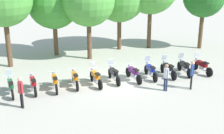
% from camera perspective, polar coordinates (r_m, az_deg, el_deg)
% --- Properties ---
extents(ground_plane, '(80.00, 80.00, 0.00)m').
position_cam_1_polar(ground_plane, '(19.70, 0.54, -2.91)').
color(ground_plane, '#BCB7A8').
extents(motorcycle_0, '(0.62, 2.19, 1.37)m').
position_cam_1_polar(motorcycle_0, '(18.71, -18.41, -3.42)').
color(motorcycle_0, black).
rests_on(motorcycle_0, ground_plane).
extents(motorcycle_1, '(0.62, 2.19, 0.99)m').
position_cam_1_polar(motorcycle_1, '(18.74, -14.53, -3.05)').
color(motorcycle_1, black).
rests_on(motorcycle_1, ground_plane).
extents(motorcycle_2, '(0.62, 2.19, 0.99)m').
position_cam_1_polar(motorcycle_2, '(18.79, -10.64, -2.71)').
color(motorcycle_2, black).
rests_on(motorcycle_2, ground_plane).
extents(motorcycle_3, '(0.64, 2.19, 0.99)m').
position_cam_1_polar(motorcycle_3, '(19.09, -6.94, -2.16)').
color(motorcycle_3, black).
rests_on(motorcycle_3, ground_plane).
extents(motorcycle_4, '(0.62, 2.19, 1.37)m').
position_cam_1_polar(motorcycle_4, '(19.17, -3.07, -1.91)').
color(motorcycle_4, black).
rests_on(motorcycle_4, ground_plane).
extents(motorcycle_5, '(0.62, 2.19, 1.37)m').
position_cam_1_polar(motorcycle_5, '(19.68, 0.34, -1.33)').
color(motorcycle_5, black).
rests_on(motorcycle_5, ground_plane).
extents(motorcycle_6, '(0.62, 2.19, 0.99)m').
position_cam_1_polar(motorcycle_6, '(19.94, 4.01, -1.15)').
color(motorcycle_6, black).
rests_on(motorcycle_6, ground_plane).
extents(motorcycle_7, '(0.65, 2.19, 1.37)m').
position_cam_1_polar(motorcycle_7, '(20.51, 7.20, -0.64)').
color(motorcycle_7, black).
rests_on(motorcycle_7, ground_plane).
extents(motorcycle_8, '(0.62, 2.19, 1.37)m').
position_cam_1_polar(motorcycle_8, '(21.01, 10.43, -0.34)').
color(motorcycle_8, black).
rests_on(motorcycle_8, ground_plane).
extents(motorcycle_9, '(0.70, 2.18, 1.37)m').
position_cam_1_polar(motorcycle_9, '(21.65, 13.36, 0.03)').
color(motorcycle_9, black).
rests_on(motorcycle_9, ground_plane).
extents(motorcycle_10, '(0.62, 2.19, 1.37)m').
position_cam_1_polar(motorcycle_10, '(22.18, 16.44, 0.21)').
color(motorcycle_10, black).
rests_on(motorcycle_10, ground_plane).
extents(person_0, '(0.33, 0.36, 1.79)m').
position_cam_1_polar(person_0, '(18.97, 14.74, -1.00)').
color(person_0, black).
rests_on(person_0, ground_plane).
extents(person_1, '(0.27, 0.41, 1.69)m').
position_cam_1_polar(person_1, '(18.39, 10.09, -1.53)').
color(person_1, '#232D4C').
rests_on(person_1, ground_plane).
extents(person_2, '(0.28, 0.41, 1.73)m').
position_cam_1_polar(person_2, '(16.65, -16.68, -4.14)').
color(person_2, black).
rests_on(person_2, ground_plane).
extents(tree_2, '(4.21, 4.21, 6.46)m').
position_cam_1_polar(tree_2, '(25.27, -10.88, 11.72)').
color(tree_2, brown).
rests_on(tree_2, ground_plane).
extents(tree_3, '(4.09, 4.09, 6.72)m').
position_cam_1_polar(tree_3, '(23.81, -4.45, 12.37)').
color(tree_3, brown).
rests_on(tree_3, ground_plane).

